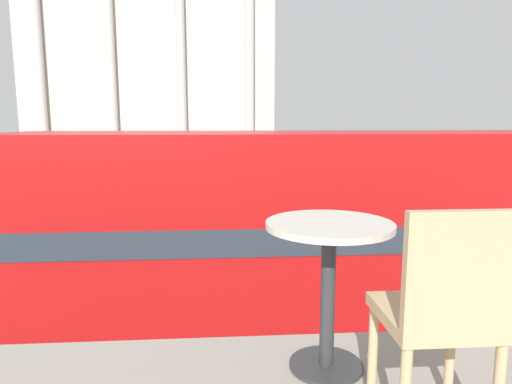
{
  "coord_description": "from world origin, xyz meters",
  "views": [
    {
      "loc": [
        0.01,
        -2.4,
        4.5
      ],
      "look_at": [
        1.33,
        15.56,
        1.63
      ],
      "focal_mm": 32.0,
      "sensor_mm": 36.0,
      "label": 1
    }
  ],
  "objects_px": {
    "cafe_dining_table": "(329,262)",
    "car_maroon": "(123,183)",
    "double_decker_bus": "(297,237)",
    "pedestrian_white": "(151,202)",
    "cafe_chair_0": "(443,311)",
    "traffic_light_mid": "(277,175)",
    "pedestrian_black": "(343,170)",
    "plaza_building_left": "(156,65)",
    "pedestrian_yellow": "(126,184)",
    "car_black": "(278,181)"
  },
  "relations": [
    {
      "from": "double_decker_bus",
      "to": "plaza_building_left",
      "type": "bearing_deg",
      "value": 99.62
    },
    {
      "from": "cafe_dining_table",
      "to": "pedestrian_black",
      "type": "bearing_deg",
      "value": 74.89
    },
    {
      "from": "cafe_chair_0",
      "to": "car_black",
      "type": "distance_m",
      "value": 26.68
    },
    {
      "from": "car_maroon",
      "to": "traffic_light_mid",
      "type": "bearing_deg",
      "value": 160.51
    },
    {
      "from": "double_decker_bus",
      "to": "pedestrian_white",
      "type": "height_order",
      "value": "double_decker_bus"
    },
    {
      "from": "pedestrian_yellow",
      "to": "pedestrian_white",
      "type": "height_order",
      "value": "pedestrian_yellow"
    },
    {
      "from": "car_black",
      "to": "pedestrian_black",
      "type": "xyz_separation_m",
      "value": [
        4.8,
        2.68,
        0.34
      ]
    },
    {
      "from": "cafe_chair_0",
      "to": "plaza_building_left",
      "type": "relative_size",
      "value": 0.03
    },
    {
      "from": "cafe_chair_0",
      "to": "pedestrian_black",
      "type": "xyz_separation_m",
      "value": [
        7.4,
        29.05,
        -2.77
      ]
    },
    {
      "from": "car_maroon",
      "to": "pedestrian_white",
      "type": "distance_m",
      "value": 9.1
    },
    {
      "from": "traffic_light_mid",
      "to": "car_black",
      "type": "xyz_separation_m",
      "value": [
        1.17,
        9.44,
        -1.54
      ]
    },
    {
      "from": "traffic_light_mid",
      "to": "car_black",
      "type": "relative_size",
      "value": 0.81
    },
    {
      "from": "double_decker_bus",
      "to": "car_maroon",
      "type": "bearing_deg",
      "value": 109.35
    },
    {
      "from": "double_decker_bus",
      "to": "pedestrian_white",
      "type": "bearing_deg",
      "value": 110.24
    },
    {
      "from": "traffic_light_mid",
      "to": "pedestrian_black",
      "type": "xyz_separation_m",
      "value": [
        5.97,
        12.12,
        -1.2
      ]
    },
    {
      "from": "car_black",
      "to": "pedestrian_yellow",
      "type": "bearing_deg",
      "value": 39.84
    },
    {
      "from": "pedestrian_yellow",
      "to": "cafe_chair_0",
      "type": "bearing_deg",
      "value": -135.2
    },
    {
      "from": "cafe_dining_table",
      "to": "plaza_building_left",
      "type": "height_order",
      "value": "plaza_building_left"
    },
    {
      "from": "cafe_dining_table",
      "to": "pedestrian_white",
      "type": "height_order",
      "value": "cafe_dining_table"
    },
    {
      "from": "cafe_chair_0",
      "to": "car_maroon",
      "type": "xyz_separation_m",
      "value": [
        -6.88,
        26.4,
        -3.11
      ]
    },
    {
      "from": "car_black",
      "to": "traffic_light_mid",
      "type": "bearing_deg",
      "value": 103.01
    },
    {
      "from": "double_decker_bus",
      "to": "pedestrian_yellow",
      "type": "height_order",
      "value": "double_decker_bus"
    },
    {
      "from": "double_decker_bus",
      "to": "traffic_light_mid",
      "type": "relative_size",
      "value": 2.98
    },
    {
      "from": "pedestrian_yellow",
      "to": "pedestrian_black",
      "type": "relative_size",
      "value": 1.0
    },
    {
      "from": "cafe_chair_0",
      "to": "plaza_building_left",
      "type": "bearing_deg",
      "value": 99.14
    },
    {
      "from": "pedestrian_yellow",
      "to": "pedestrian_black",
      "type": "distance_m",
      "value": 14.62
    },
    {
      "from": "cafe_chair_0",
      "to": "traffic_light_mid",
      "type": "relative_size",
      "value": 0.27
    },
    {
      "from": "car_maroon",
      "to": "pedestrian_yellow",
      "type": "distance_m",
      "value": 3.26
    },
    {
      "from": "double_decker_bus",
      "to": "cafe_dining_table",
      "type": "xyz_separation_m",
      "value": [
        -0.85,
        -6.02,
        1.47
      ]
    },
    {
      "from": "car_black",
      "to": "pedestrian_white",
      "type": "xyz_separation_m",
      "value": [
        -6.47,
        -8.55,
        0.33
      ]
    },
    {
      "from": "traffic_light_mid",
      "to": "car_maroon",
      "type": "height_order",
      "value": "traffic_light_mid"
    },
    {
      "from": "cafe_dining_table",
      "to": "traffic_light_mid",
      "type": "relative_size",
      "value": 0.21
    },
    {
      "from": "pedestrian_black",
      "to": "car_maroon",
      "type": "bearing_deg",
      "value": 114.74
    },
    {
      "from": "traffic_light_mid",
      "to": "double_decker_bus",
      "type": "bearing_deg",
      "value": -94.84
    },
    {
      "from": "double_decker_bus",
      "to": "pedestrian_black",
      "type": "xyz_separation_m",
      "value": [
        6.85,
        22.5,
        -1.32
      ]
    },
    {
      "from": "cafe_dining_table",
      "to": "car_black",
      "type": "xyz_separation_m",
      "value": [
        2.9,
        25.84,
        -3.13
      ]
    },
    {
      "from": "double_decker_bus",
      "to": "plaza_building_left",
      "type": "distance_m",
      "value": 47.32
    },
    {
      "from": "cafe_dining_table",
      "to": "pedestrian_black",
      "type": "relative_size",
      "value": 0.41
    },
    {
      "from": "car_maroon",
      "to": "double_decker_bus",
      "type": "bearing_deg",
      "value": 139.77
    },
    {
      "from": "pedestrian_yellow",
      "to": "pedestrian_white",
      "type": "xyz_separation_m",
      "value": [
        2.16,
        -5.45,
        -0.0
      ]
    },
    {
      "from": "cafe_dining_table",
      "to": "pedestrian_yellow",
      "type": "relative_size",
      "value": 0.41
    },
    {
      "from": "pedestrian_white",
      "to": "cafe_chair_0",
      "type": "bearing_deg",
      "value": -106.31
    },
    {
      "from": "car_black",
      "to": "pedestrian_white",
      "type": "distance_m",
      "value": 10.72
    },
    {
      "from": "traffic_light_mid",
      "to": "car_maroon",
      "type": "bearing_deg",
      "value": 131.25
    },
    {
      "from": "cafe_dining_table",
      "to": "car_maroon",
      "type": "bearing_deg",
      "value": 104.27
    },
    {
      "from": "double_decker_bus",
      "to": "car_maroon",
      "type": "xyz_separation_m",
      "value": [
        -7.43,
        19.85,
        -1.66
      ]
    },
    {
      "from": "double_decker_bus",
      "to": "pedestrian_black",
      "type": "height_order",
      "value": "double_decker_bus"
    },
    {
      "from": "double_decker_bus",
      "to": "cafe_chair_0",
      "type": "height_order",
      "value": "double_decker_bus"
    },
    {
      "from": "plaza_building_left",
      "to": "traffic_light_mid",
      "type": "height_order",
      "value": "plaza_building_left"
    },
    {
      "from": "double_decker_bus",
      "to": "car_black",
      "type": "distance_m",
      "value": 19.99
    }
  ]
}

